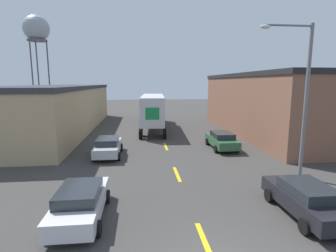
# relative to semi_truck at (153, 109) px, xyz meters

# --- Properties ---
(road_centerline) EXTENTS (0.20, 16.57, 0.01)m
(road_centerline) POSITION_rel_semi_truck_xyz_m (0.63, -16.13, -2.42)
(road_centerline) COLOR gold
(road_centerline) RESTS_ON ground_plane
(warehouse_left) EXTENTS (8.46, 27.56, 5.16)m
(warehouse_left) POSITION_rel_semi_truck_xyz_m (-11.20, 0.07, 0.17)
(warehouse_left) COLOR tan
(warehouse_left) RESTS_ON ground_plane
(warehouse_right) EXTENTS (14.08, 21.46, 6.45)m
(warehouse_right) POSITION_rel_semi_truck_xyz_m (15.27, -4.34, 0.81)
(warehouse_right) COLOR brown
(warehouse_right) RESTS_ON ground_plane
(semi_truck) EXTENTS (3.41, 13.65, 4.04)m
(semi_truck) POSITION_rel_semi_truck_xyz_m (0.00, 0.00, 0.00)
(semi_truck) COLOR black
(semi_truck) RESTS_ON ground_plane
(parked_car_left_far) EXTENTS (1.97, 4.36, 1.39)m
(parked_car_left_far) POSITION_rel_semi_truck_xyz_m (-3.99, -11.55, -1.69)
(parked_car_left_far) COLOR #B2B2B7
(parked_car_left_far) RESTS_ON ground_plane
(parked_car_right_mid) EXTENTS (1.97, 4.36, 1.39)m
(parked_car_right_mid) POSITION_rel_semi_truck_xyz_m (5.26, -10.30, -1.69)
(parked_car_right_mid) COLOR #2D5B38
(parked_car_right_mid) RESTS_ON ground_plane
(parked_car_left_near) EXTENTS (1.97, 4.36, 1.39)m
(parked_car_left_near) POSITION_rel_semi_truck_xyz_m (-3.99, -20.97, -1.69)
(parked_car_left_near) COLOR silver
(parked_car_left_near) RESTS_ON ground_plane
(parked_car_right_near) EXTENTS (1.97, 4.36, 1.39)m
(parked_car_right_near) POSITION_rel_semi_truck_xyz_m (5.26, -21.64, -1.69)
(parked_car_right_near) COLOR black
(parked_car_right_near) RESTS_ON ground_plane
(water_tower) EXTENTS (5.40, 5.40, 19.59)m
(water_tower) POSITION_rel_semi_truck_xyz_m (-23.14, 29.58, 14.19)
(water_tower) COLOR #47474C
(water_tower) RESTS_ON ground_plane
(street_lamp) EXTENTS (3.01, 0.32, 8.62)m
(street_lamp) POSITION_rel_semi_truck_xyz_m (7.34, -17.46, 2.59)
(street_lamp) COLOR slate
(street_lamp) RESTS_ON ground_plane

